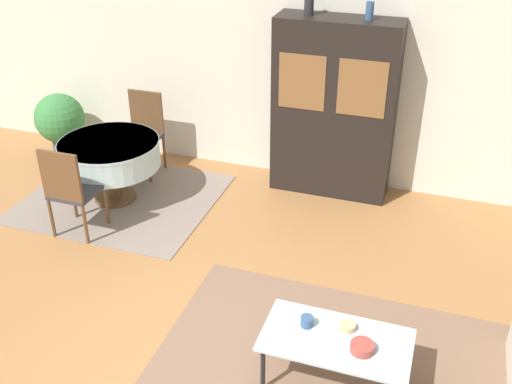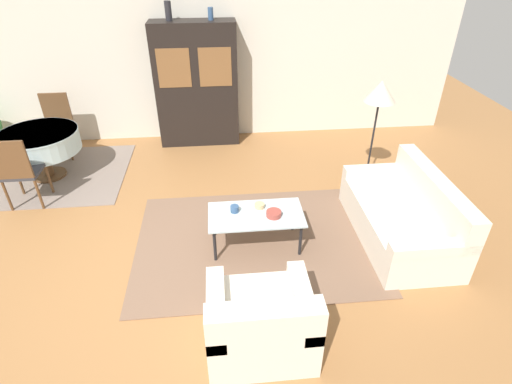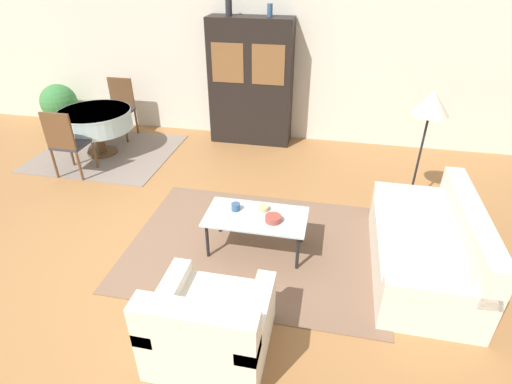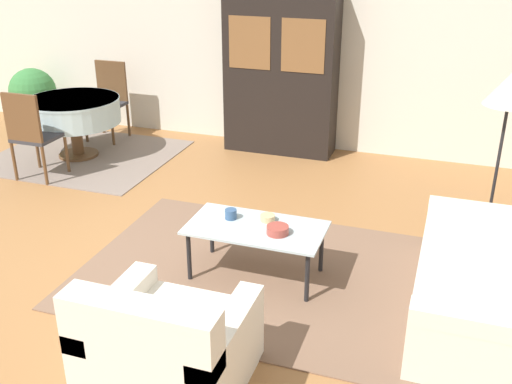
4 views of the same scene
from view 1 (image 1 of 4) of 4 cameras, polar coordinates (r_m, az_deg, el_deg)
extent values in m
plane|color=#9E6B3D|center=(4.86, -7.92, -17.37)|extent=(14.00, 14.00, 0.00)
cube|color=beige|center=(7.08, 4.35, 11.62)|extent=(10.00, 0.06, 2.70)
cube|color=brown|center=(4.87, 7.36, -17.12)|extent=(2.84, 2.11, 0.01)
cube|color=gray|center=(7.17, -12.66, -0.59)|extent=(2.15, 1.87, 0.01)
cylinder|color=black|center=(4.59, 0.66, -16.46)|extent=(0.04, 0.04, 0.42)
cylinder|color=black|center=(4.91, 2.38, -12.75)|extent=(0.04, 0.04, 0.42)
cylinder|color=black|center=(4.82, 13.90, -14.90)|extent=(0.04, 0.04, 0.42)
cube|color=silver|center=(4.52, 7.65, -13.80)|extent=(1.09, 0.58, 0.02)
cube|color=black|center=(6.84, 7.43, 7.83)|extent=(1.35, 0.45, 2.03)
cube|color=brown|center=(6.57, 4.39, 10.39)|extent=(0.51, 0.01, 0.61)
cube|color=brown|center=(6.45, 10.06, 9.65)|extent=(0.51, 0.01, 0.61)
cylinder|color=brown|center=(7.17, -13.22, -0.47)|extent=(0.48, 0.48, 0.03)
cylinder|color=brown|center=(7.08, -13.40, 0.92)|extent=(0.14, 0.14, 0.43)
cylinder|color=silver|center=(6.92, -13.75, 3.56)|extent=(1.11, 1.11, 0.30)
cylinder|color=silver|center=(6.86, -13.88, 4.57)|extent=(1.12, 1.12, 0.03)
cylinder|color=brown|center=(6.83, -16.95, -0.66)|extent=(0.04, 0.04, 0.44)
cylinder|color=brown|center=(6.62, -14.07, -1.24)|extent=(0.04, 0.04, 0.44)
cylinder|color=brown|center=(6.56, -18.89, -2.35)|extent=(0.04, 0.04, 0.44)
cylinder|color=brown|center=(6.34, -15.94, -3.01)|extent=(0.04, 0.04, 0.44)
cube|color=#333338|center=(6.46, -16.77, 0.04)|extent=(0.44, 0.44, 0.04)
cube|color=brown|center=(6.19, -18.14, 1.43)|extent=(0.44, 0.04, 0.52)
cylinder|color=brown|center=(7.35, -10.12, 2.50)|extent=(0.04, 0.04, 0.44)
cylinder|color=brown|center=(7.54, -12.83, 2.93)|extent=(0.04, 0.04, 0.44)
cylinder|color=brown|center=(7.67, -8.73, 3.82)|extent=(0.04, 0.04, 0.44)
cylinder|color=brown|center=(7.85, -11.37, 4.20)|extent=(0.04, 0.04, 0.44)
cube|color=#333338|center=(7.50, -10.94, 5.03)|extent=(0.44, 0.44, 0.04)
cube|color=brown|center=(7.55, -10.42, 7.58)|extent=(0.44, 0.04, 0.52)
cylinder|color=#33517A|center=(4.57, 4.87, -12.17)|extent=(0.10, 0.10, 0.08)
cylinder|color=#9E4238|center=(4.43, 10.08, -14.37)|extent=(0.17, 0.17, 0.06)
cylinder|color=tan|center=(4.59, 8.70, -12.54)|extent=(0.12, 0.12, 0.05)
cylinder|color=#232328|center=(6.57, 5.09, 17.63)|extent=(0.10, 0.10, 0.28)
cylinder|color=#33517A|center=(6.47, 10.78, 16.60)|extent=(0.08, 0.08, 0.18)
cylinder|color=#4C4C51|center=(8.39, -17.78, 4.21)|extent=(0.29, 0.29, 0.24)
sphere|color=#387A3D|center=(8.24, -18.20, 6.69)|extent=(0.64, 0.64, 0.64)
camera|label=2|loc=(1.03, -84.16, -23.44)|focal=28.00mm
camera|label=3|loc=(0.72, 53.15, -74.63)|focal=28.00mm
camera|label=4|loc=(1.46, 122.44, -60.71)|focal=42.00mm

